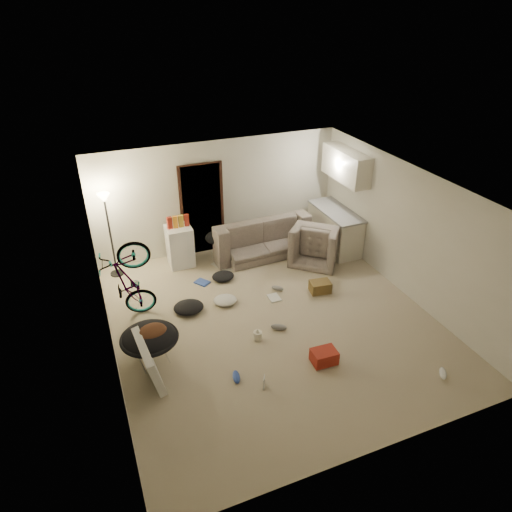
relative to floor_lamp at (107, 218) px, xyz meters
name	(u,v)px	position (x,y,z in m)	size (l,w,h in m)	color
floor	(272,320)	(2.40, -2.65, -1.32)	(5.50, 6.00, 0.02)	#B6A88C
ceiling	(275,189)	(2.40, -2.65, 1.20)	(5.50, 6.00, 0.02)	white
wall_back	(218,196)	(2.40, 0.36, -0.06)	(5.50, 0.02, 2.50)	silver
wall_front	(381,384)	(2.40, -5.66, -0.06)	(5.50, 0.02, 2.50)	silver
wall_left	(103,296)	(-0.36, -2.65, -0.06)	(0.02, 6.00, 2.50)	silver
wall_right	(408,232)	(5.16, -2.65, -0.06)	(0.02, 6.00, 2.50)	silver
doorway	(202,209)	(2.00, 0.32, -0.29)	(0.85, 0.10, 2.04)	black
door_trim	(202,210)	(2.00, 0.29, -0.29)	(0.97, 0.04, 2.10)	#351B12
floor_lamp	(107,218)	(0.00, 0.00, 0.00)	(0.28, 0.28, 1.81)	black
kitchen_counter	(335,230)	(4.83, -0.65, -0.87)	(0.60, 1.50, 0.88)	beige
counter_top	(336,211)	(4.83, -0.65, -0.41)	(0.64, 1.54, 0.04)	gray
kitchen_uppers	(346,165)	(4.96, -0.65, 0.64)	(0.38, 1.40, 0.65)	beige
sofa	(258,239)	(3.13, -0.20, -0.98)	(2.21, 0.87, 0.65)	#333A33
armchair	(317,245)	(4.21, -0.97, -0.98)	(0.99, 0.87, 0.65)	#333A33
bicycle	(132,298)	(0.10, -1.64, -0.88)	(0.57, 1.64, 0.86)	black
book_asset	(264,390)	(1.59, -4.16, -1.30)	(0.15, 0.20, 0.02)	maroon
mini_fridge	(180,246)	(1.36, -0.10, -0.86)	(0.52, 0.52, 0.89)	white
snack_box_0	(170,224)	(1.19, -0.10, -0.31)	(0.10, 0.07, 0.30)	maroon
snack_box_1	(175,223)	(1.31, -0.10, -0.31)	(0.10, 0.07, 0.30)	orange
snack_box_2	(181,222)	(1.43, -0.10, -0.31)	(0.10, 0.07, 0.30)	gold
snack_box_3	(187,221)	(1.55, -0.10, -0.31)	(0.10, 0.07, 0.30)	maroon
saucer_chair	(150,342)	(0.19, -2.90, -0.92)	(0.91, 0.91, 0.65)	silver
hoodie	(152,333)	(0.24, -2.93, -0.73)	(0.48, 0.40, 0.22)	#4B2919
sofa_drape	(218,237)	(2.18, -0.20, -0.77)	(0.56, 0.46, 0.28)	black
tv_box	(149,361)	(0.10, -3.25, -0.98)	(0.12, 0.98, 0.64)	silver
drink_case_a	(320,287)	(3.64, -2.17, -1.19)	(0.39, 0.28, 0.22)	brown
drink_case_b	(324,356)	(2.72, -3.96, -1.19)	(0.39, 0.29, 0.23)	maroon
juicer	(258,335)	(1.95, -3.04, -1.22)	(0.15, 0.15, 0.22)	#ECE5CD
newspaper	(225,265)	(2.23, -0.51, -1.30)	(0.41, 0.53, 0.01)	beige
book_blue	(202,282)	(1.56, -1.00, -1.29)	(0.21, 0.29, 0.03)	#314EB2
book_white	(274,298)	(2.70, -2.05, -1.29)	(0.21, 0.27, 0.03)	silver
shoe_0	(256,257)	(2.95, -0.50, -1.25)	(0.29, 0.12, 0.11)	#314EB2
shoe_1	(278,288)	(2.88, -1.82, -1.26)	(0.25, 0.10, 0.09)	slate
shoe_2	(236,377)	(1.29, -3.79, -1.26)	(0.27, 0.11, 0.10)	#314EB2
shoe_3	(279,327)	(2.39, -2.95, -1.25)	(0.28, 0.12, 0.10)	slate
shoe_4	(443,373)	(4.27, -4.91, -1.26)	(0.26, 0.11, 0.10)	white
clothes_lump_a	(189,307)	(1.07, -1.83, -1.22)	(0.56, 0.48, 0.18)	black
clothes_lump_b	(223,276)	(2.00, -1.03, -1.24)	(0.46, 0.40, 0.14)	black
clothes_lump_c	(225,300)	(1.77, -1.85, -1.24)	(0.45, 0.38, 0.14)	silver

